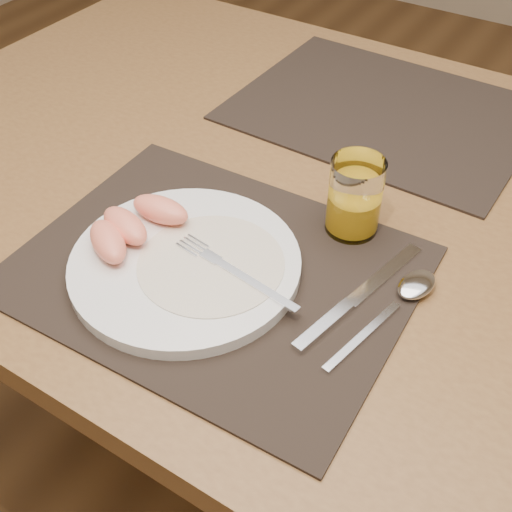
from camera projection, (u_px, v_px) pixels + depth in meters
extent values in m
plane|color=brown|center=(299.00, 462.00, 1.39)|extent=(5.00, 5.00, 0.00)
cube|color=brown|center=(324.00, 196.00, 0.89)|extent=(1.40, 0.90, 0.04)
cylinder|color=brown|center=(165.00, 157.00, 1.62)|extent=(0.06, 0.06, 0.71)
cube|color=black|center=(215.00, 270.00, 0.75)|extent=(0.46, 0.37, 0.00)
cube|color=black|center=(383.00, 111.00, 1.02)|extent=(0.46, 0.36, 0.00)
cylinder|color=white|center=(185.00, 264.00, 0.75)|extent=(0.27, 0.27, 0.02)
cylinder|color=white|center=(211.00, 263.00, 0.74)|extent=(0.17, 0.17, 0.00)
cube|color=silver|center=(257.00, 286.00, 0.71)|extent=(0.12, 0.03, 0.00)
cube|color=silver|center=(211.00, 257.00, 0.74)|extent=(0.03, 0.02, 0.00)
cube|color=silver|center=(193.00, 246.00, 0.76)|extent=(0.04, 0.03, 0.00)
cube|color=silver|center=(384.00, 275.00, 0.74)|extent=(0.04, 0.13, 0.00)
cube|color=silver|center=(324.00, 325.00, 0.68)|extent=(0.03, 0.09, 0.01)
cube|color=silver|center=(363.00, 336.00, 0.68)|extent=(0.03, 0.12, 0.00)
ellipsoid|color=silver|center=(417.00, 284.00, 0.73)|extent=(0.05, 0.06, 0.01)
cylinder|color=white|center=(355.00, 196.00, 0.77)|extent=(0.07, 0.07, 0.10)
cylinder|color=#FAB015|center=(353.00, 211.00, 0.79)|extent=(0.06, 0.06, 0.04)
ellipsoid|color=#FF8968|center=(108.00, 242.00, 0.74)|extent=(0.08, 0.07, 0.03)
ellipsoid|color=#FF8968|center=(125.00, 226.00, 0.76)|extent=(0.08, 0.06, 0.03)
ellipsoid|color=#FF8968|center=(160.00, 210.00, 0.78)|extent=(0.08, 0.04, 0.03)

